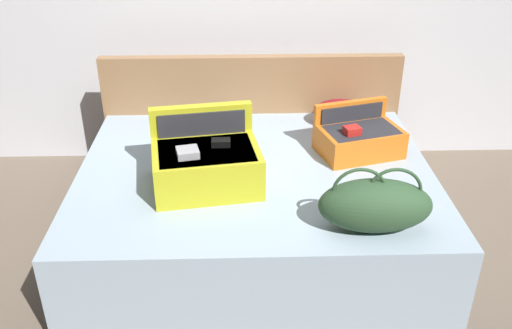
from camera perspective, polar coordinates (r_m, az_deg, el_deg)
name	(u,v)px	position (r m, az deg, el deg)	size (l,w,h in m)	color
ground_plane	(258,285)	(3.18, 0.16, -12.22)	(12.00, 12.00, 0.00)	#6B5B4C
bed	(255,207)	(3.34, -0.07, -4.38)	(2.04, 1.63, 0.51)	#99ADBC
headboard	(252,118)	(4.00, -0.43, 4.75)	(2.08, 0.08, 0.92)	olive
hard_case_large	(206,162)	(3.01, -5.15, 0.24)	(0.63, 0.53, 0.39)	gold
hard_case_medium	(359,138)	(3.41, 10.50, 2.69)	(0.55, 0.44, 0.29)	#D16619
duffel_bag	(375,205)	(2.70, 12.12, -4.06)	(0.55, 0.28, 0.33)	#2D4C2D
pillow_near_headboard	(198,127)	(3.50, -5.94, 3.86)	(0.49, 0.30, 0.22)	navy
pillow_center_head	(342,113)	(3.79, 8.79, 5.29)	(0.39, 0.27, 0.17)	maroon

